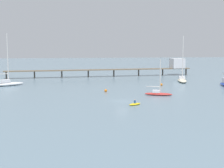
% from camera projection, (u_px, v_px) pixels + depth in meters
% --- Properties ---
extents(ground_plane, '(400.00, 400.00, 0.00)m').
position_uv_depth(ground_plane, '(122.00, 101.00, 72.36)').
color(ground_plane, slate).
extents(pier, '(68.56, 9.65, 6.44)m').
position_uv_depth(pier, '(146.00, 66.00, 126.16)').
color(pier, brown).
rests_on(pier, ground_plane).
extents(sailboat_white, '(9.76, 6.94, 15.14)m').
position_uv_depth(sailboat_white, '(7.00, 83.00, 97.54)').
color(sailboat_white, white).
rests_on(sailboat_white, ground_plane).
extents(sailboat_red, '(6.85, 4.00, 8.63)m').
position_uv_depth(sailboat_red, '(158.00, 93.00, 80.39)').
color(sailboat_red, red).
rests_on(sailboat_red, ground_plane).
extents(sailboat_cream, '(4.70, 10.13, 14.54)m').
position_uv_depth(sailboat_cream, '(182.00, 79.00, 107.64)').
color(sailboat_cream, beige).
rests_on(sailboat_cream, ground_plane).
extents(dinghy_yellow, '(3.19, 2.89, 1.14)m').
position_uv_depth(dinghy_yellow, '(135.00, 104.00, 68.09)').
color(dinghy_yellow, yellow).
rests_on(dinghy_yellow, ground_plane).
extents(mooring_buoy_inner, '(0.69, 0.69, 0.69)m').
position_uv_depth(mooring_buoy_inner, '(161.00, 85.00, 97.88)').
color(mooring_buoy_inner, orange).
rests_on(mooring_buoy_inner, ground_plane).
extents(mooring_buoy_far, '(0.74, 0.74, 0.74)m').
position_uv_depth(mooring_buoy_far, '(106.00, 91.00, 85.65)').
color(mooring_buoy_far, orange).
rests_on(mooring_buoy_far, ground_plane).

